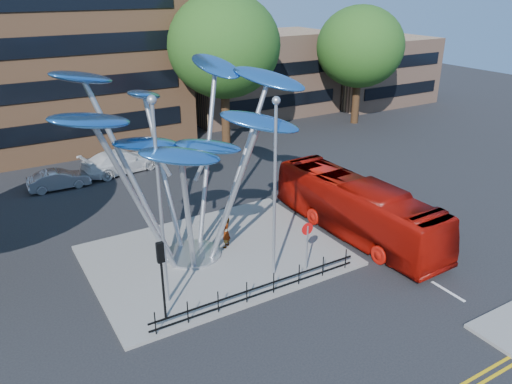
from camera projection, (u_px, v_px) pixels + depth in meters
ground at (302, 314)px, 20.62m from camera, size 120.00×120.00×0.00m
traffic_island at (216, 255)px, 24.86m from camera, size 12.00×9.00×0.15m
low_building_near at (259, 74)px, 50.32m from camera, size 15.00×8.00×8.00m
low_building_far at (375, 70)px, 55.54m from camera, size 12.00×8.00×7.00m
tree_right at (224, 46)px, 38.64m from camera, size 8.80×8.80×12.11m
tree_far at (360, 47)px, 45.61m from camera, size 8.00×8.00×10.81m
leaf_sculpture at (183, 122)px, 22.24m from camera, size 12.72×9.54×9.51m
street_lamp_left at (159, 188)px, 19.17m from camera, size 0.36×0.36×8.80m
street_lamp_right at (275, 174)px, 21.24m from camera, size 0.36×0.36×8.30m
traffic_light_island at (161, 265)px, 19.22m from camera, size 0.28×0.18×3.42m
no_entry_sign_island at (307, 238)px, 22.84m from camera, size 0.60×0.10×2.45m
pedestrian_railing_front at (260, 289)px, 21.28m from camera, size 10.00×0.06×1.00m
red_bus at (357, 208)px, 26.54m from camera, size 2.93×11.15×3.09m
pedestrian at (226, 232)px, 25.19m from camera, size 0.73×0.70×1.68m
parked_car_mid at (59, 179)px, 32.81m from camera, size 3.94×1.45×1.29m
parked_car_right at (121, 161)px, 35.62m from camera, size 5.95×3.23×1.64m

